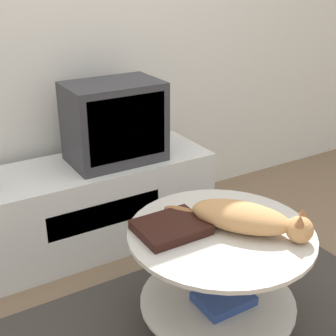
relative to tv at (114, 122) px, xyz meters
name	(u,v)px	position (x,y,z in m)	size (l,w,h in m)	color
tv_stand	(89,205)	(-0.17, 0.01, -0.45)	(1.36, 0.46, 0.48)	silver
tv	(114,122)	(0.00, 0.00, 0.00)	(0.49, 0.33, 0.42)	#333338
coffee_table	(220,268)	(0.03, -0.91, -0.37)	(0.74, 0.74, 0.47)	#B2B2B7
dvd_box	(171,227)	(-0.15, -0.81, -0.18)	(0.26, 0.21, 0.04)	black
cat	(246,218)	(0.11, -0.95, -0.14)	(0.39, 0.51, 0.13)	tan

